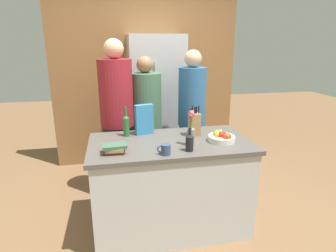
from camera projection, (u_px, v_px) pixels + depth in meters
name	position (u px, v px, depth m)	size (l,w,h in m)	color
ground_plane	(170.00, 224.00, 2.88)	(14.00, 14.00, 0.00)	brown
kitchen_island	(170.00, 184.00, 2.75)	(1.50, 0.82, 0.90)	silver
back_wall_wood	(146.00, 77.00, 4.18)	(2.70, 0.12, 2.60)	olive
refrigerator	(156.00, 105.00, 3.96)	(0.74, 0.62, 1.89)	#B7B7BC
fruit_bowl	(221.00, 137.00, 2.61)	(0.25, 0.25, 0.10)	silver
knife_block	(194.00, 124.00, 2.76)	(0.11, 0.09, 0.30)	#A87A4C
flower_vase	(191.00, 131.00, 2.49)	(0.07, 0.07, 0.32)	gray
cereal_box	(144.00, 119.00, 2.79)	(0.19, 0.10, 0.30)	teal
coffee_mug	(166.00, 149.00, 2.30)	(0.11, 0.08, 0.09)	#334770
book_stack	(115.00, 148.00, 2.34)	(0.20, 0.16, 0.08)	maroon
bottle_oil	(126.00, 125.00, 2.74)	(0.06, 0.06, 0.29)	#286633
bottle_vinegar	(190.00, 142.00, 2.37)	(0.07, 0.07, 0.21)	black
person_at_sink	(117.00, 113.00, 3.15)	(0.37, 0.37, 1.83)	#383842
person_in_blue	(146.00, 118.00, 3.38)	(0.37, 0.37, 1.64)	#383842
person_in_red_tee	(192.00, 113.00, 3.38)	(0.33, 0.33, 1.71)	#383842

